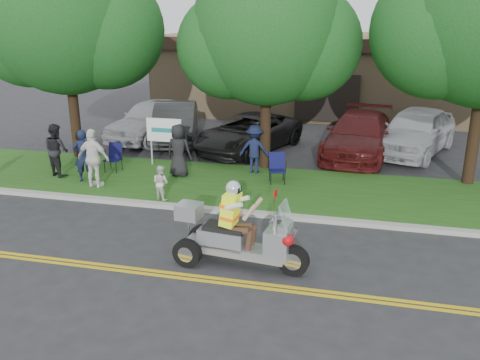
% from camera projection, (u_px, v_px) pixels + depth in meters
% --- Properties ---
extents(ground, '(120.00, 120.00, 0.00)m').
position_uv_depth(ground, '(180.00, 264.00, 11.02)').
color(ground, '#28282B').
rests_on(ground, ground).
extents(centerline_near, '(60.00, 0.10, 0.01)m').
position_uv_depth(centerline_near, '(171.00, 277.00, 10.48)').
color(centerline_near, gold).
rests_on(centerline_near, ground).
extents(centerline_far, '(60.00, 0.10, 0.01)m').
position_uv_depth(centerline_far, '(173.00, 273.00, 10.63)').
color(centerline_far, gold).
rests_on(centerline_far, ground).
extents(curb, '(60.00, 0.25, 0.12)m').
position_uv_depth(curb, '(218.00, 210.00, 13.81)').
color(curb, '#A8A89E').
rests_on(curb, ground).
extents(grass_verge, '(60.00, 4.00, 0.10)m').
position_uv_depth(grass_verge, '(237.00, 185.00, 15.80)').
color(grass_verge, '#214913').
rests_on(grass_verge, ground).
extents(commercial_building, '(18.00, 8.20, 4.00)m').
position_uv_depth(commercial_building, '(333.00, 73.00, 27.44)').
color(commercial_building, '#9E7F5B').
rests_on(commercial_building, ground).
extents(tree_left, '(6.62, 5.40, 7.78)m').
position_uv_depth(tree_left, '(67.00, 22.00, 17.38)').
color(tree_left, '#332114').
rests_on(tree_left, ground).
extents(tree_mid, '(5.88, 4.80, 7.05)m').
position_uv_depth(tree_mid, '(269.00, 37.00, 16.16)').
color(tree_mid, '#332114').
rests_on(tree_mid, ground).
extents(business_sign, '(1.25, 0.06, 1.75)m').
position_uv_depth(business_sign, '(164.00, 133.00, 17.34)').
color(business_sign, silver).
rests_on(business_sign, ground).
extents(trike_scooter, '(2.94, 1.03, 1.92)m').
position_uv_depth(trike_scooter, '(235.00, 237.00, 10.77)').
color(trike_scooter, black).
rests_on(trike_scooter, ground).
extents(lawn_chair_a, '(0.51, 0.53, 0.93)m').
position_uv_depth(lawn_chair_a, '(114.00, 155.00, 16.95)').
color(lawn_chair_a, black).
rests_on(lawn_chair_a, grass_verge).
extents(lawn_chair_b, '(0.61, 0.62, 0.94)m').
position_uv_depth(lawn_chair_b, '(277.00, 166.00, 15.81)').
color(lawn_chair_b, black).
rests_on(lawn_chair_b, grass_verge).
extents(spectator_adult_left, '(0.71, 0.61, 1.65)m').
position_uv_depth(spectator_adult_left, '(83.00, 156.00, 15.81)').
color(spectator_adult_left, '#141B38').
rests_on(spectator_adult_left, grass_verge).
extents(spectator_adult_mid, '(1.03, 0.94, 1.70)m').
position_uv_depth(spectator_adult_mid, '(57.00, 150.00, 16.36)').
color(spectator_adult_mid, black).
rests_on(spectator_adult_mid, grass_verge).
extents(spectator_adult_right, '(1.10, 0.55, 1.80)m').
position_uv_depth(spectator_adult_right, '(94.00, 158.00, 15.27)').
color(spectator_adult_right, white).
rests_on(spectator_adult_right, grass_verge).
extents(spectator_chair_a, '(1.06, 0.64, 1.60)m').
position_uv_depth(spectator_chair_a, '(255.00, 149.00, 16.65)').
color(spectator_chair_a, '#141A39').
rests_on(spectator_chair_a, grass_verge).
extents(spectator_chair_b, '(0.89, 0.63, 1.71)m').
position_uv_depth(spectator_chair_b, '(179.00, 150.00, 16.30)').
color(spectator_chair_b, black).
rests_on(spectator_chair_b, grass_verge).
extents(child_right, '(0.59, 0.54, 1.00)m').
position_uv_depth(child_right, '(161.00, 183.00, 14.35)').
color(child_right, silver).
rests_on(child_right, grass_verge).
extents(parked_car_far_left, '(2.97, 5.24, 1.68)m').
position_uv_depth(parked_car_far_left, '(152.00, 119.00, 21.54)').
color(parked_car_far_left, '#AAABB1').
rests_on(parked_car_far_left, ground).
extents(parked_car_left, '(2.92, 5.09, 1.59)m').
position_uv_depth(parked_car_left, '(175.00, 123.00, 21.06)').
color(parked_car_left, '#2A2A2C').
rests_on(parked_car_left, ground).
extents(parked_car_mid, '(4.08, 5.61, 1.42)m').
position_uv_depth(parked_car_mid, '(248.00, 133.00, 19.68)').
color(parked_car_mid, black).
rests_on(parked_car_mid, ground).
extents(parked_car_right, '(2.91, 5.69, 1.58)m').
position_uv_depth(parked_car_right, '(359.00, 135.00, 19.02)').
color(parked_car_right, '#4B1111').
rests_on(parked_car_right, ground).
extents(parked_car_far_right, '(3.84, 5.57, 1.76)m').
position_uv_depth(parked_car_far_right, '(415.00, 131.00, 19.29)').
color(parked_car_far_right, '#B8BAC0').
rests_on(parked_car_far_right, ground).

